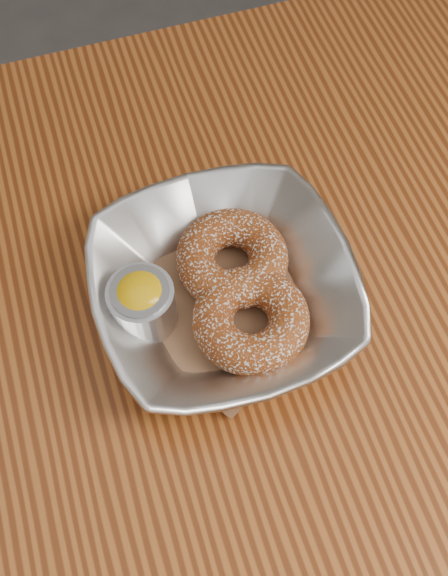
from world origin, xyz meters
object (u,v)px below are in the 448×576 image
object	(u,v)px
table	(269,401)
serving_bowl	(224,290)
donut_back	(232,258)
donut_front	(251,320)
ramekin	(142,303)

from	to	relation	value
table	serving_bowl	world-z (taller)	serving_bowl
table	serving_bowl	size ratio (longest dim) A/B	5.70
table	serving_bowl	bearing A→B (deg)	111.33
donut_back	donut_front	xyz separation A→B (m)	(-0.00, -0.06, -0.00)
table	ramekin	size ratio (longest dim) A/B	21.92
serving_bowl	donut_front	distance (m)	0.03
donut_front	serving_bowl	bearing A→B (deg)	110.71
donut_back	ramekin	size ratio (longest dim) A/B	1.71
serving_bowl	ramekin	size ratio (longest dim) A/B	3.85
table	donut_front	bearing A→B (deg)	111.98
donut_back	donut_front	world-z (taller)	same
table	donut_front	size ratio (longest dim) A/B	12.83
serving_bowl	donut_back	bearing A→B (deg)	59.62
donut_back	donut_front	bearing A→B (deg)	-93.37
table	donut_back	xyz separation A→B (m)	(-0.01, 0.09, 0.13)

